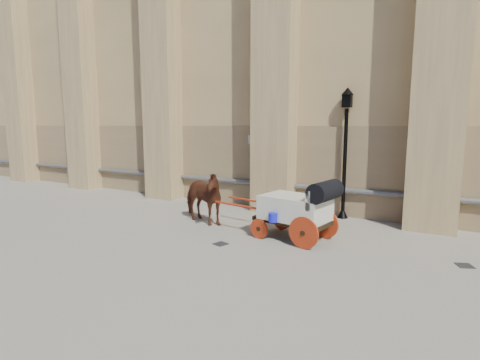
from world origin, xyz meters
The scene contains 6 objects.
ground centered at (0.00, 0.00, 0.00)m, with size 90.00×90.00×0.00m, color gray.
horse centered at (-2.25, 0.95, 0.83)m, with size 0.90×1.97×1.66m, color brown.
carriage centered at (1.02, 0.80, 0.89)m, with size 3.88×1.60×1.65m.
street_lamp centered at (1.42, 3.80, 2.25)m, with size 0.39×0.39×4.20m.
drain_grate_near centered at (-0.59, -0.53, 0.01)m, with size 0.32×0.32×0.01m, color black.
drain_grate_far centered at (4.83, 0.83, 0.01)m, with size 0.32×0.32×0.01m, color black.
Camera 1 is at (4.42, -8.33, 3.02)m, focal length 28.00 mm.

